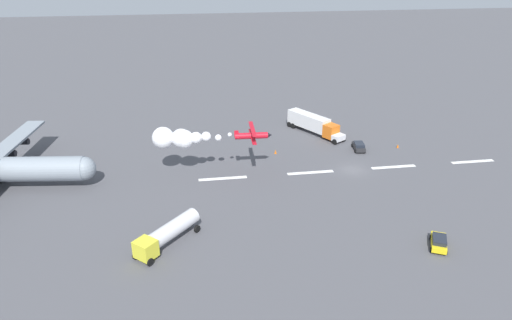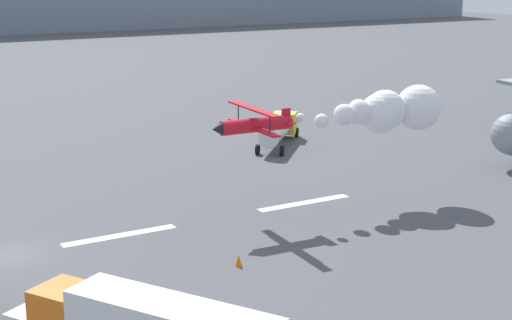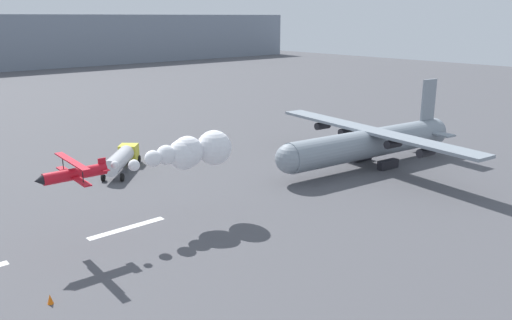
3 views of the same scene
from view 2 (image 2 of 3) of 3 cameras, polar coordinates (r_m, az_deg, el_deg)
name	(u,v)px [view 2 (image 2 of 3)]	position (r m, az deg, el deg)	size (l,w,h in m)	color
ground_plane	(7,255)	(51.54, -17.90, -6.73)	(440.00, 440.00, 0.00)	#4C4C51
runway_stripe_3	(120,235)	(53.37, -10.02, -5.51)	(8.00, 0.90, 0.01)	white
runway_stripe_4	(304,203)	(59.73, 3.58, -3.18)	(8.00, 0.90, 0.01)	white
stunt_biplane_red	(385,111)	(60.38, 9.53, 3.60)	(19.43, 6.97, 3.58)	red
fuel_tanker_truck	(278,128)	(78.35, 1.65, 2.35)	(8.52, 9.03, 2.90)	yellow
traffic_cone_far	(239,260)	(47.31, -1.29, -7.42)	(0.44, 0.44, 0.75)	orange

